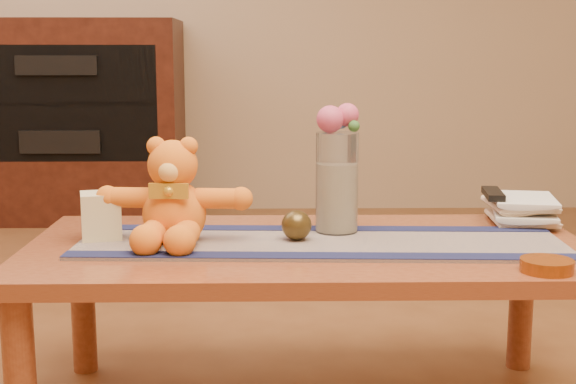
{
  "coord_description": "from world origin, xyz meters",
  "views": [
    {
      "loc": [
        -0.09,
        -1.94,
        0.92
      ],
      "look_at": [
        -0.05,
        0.0,
        0.58
      ],
      "focal_mm": 49.66,
      "sensor_mm": 36.0,
      "label": 1
    }
  ],
  "objects_px": {
    "book_bottom": "(491,219)",
    "amber_dish": "(547,266)",
    "tv_remote": "(493,194)",
    "glass_vase": "(337,182)",
    "pillar_candle": "(101,215)",
    "teddy_bear": "(174,192)",
    "bronze_ball": "(297,225)"
  },
  "relations": [
    {
      "from": "pillar_candle",
      "to": "glass_vase",
      "type": "bearing_deg",
      "value": 5.91
    },
    {
      "from": "glass_vase",
      "to": "tv_remote",
      "type": "distance_m",
      "value": 0.46
    },
    {
      "from": "glass_vase",
      "to": "tv_remote",
      "type": "xyz_separation_m",
      "value": [
        0.44,
        0.12,
        -0.05
      ]
    },
    {
      "from": "teddy_bear",
      "to": "pillar_candle",
      "type": "distance_m",
      "value": 0.2
    },
    {
      "from": "book_bottom",
      "to": "amber_dish",
      "type": "height_order",
      "value": "amber_dish"
    },
    {
      "from": "pillar_candle",
      "to": "amber_dish",
      "type": "relative_size",
      "value": 1.01
    },
    {
      "from": "pillar_candle",
      "to": "glass_vase",
      "type": "distance_m",
      "value": 0.61
    },
    {
      "from": "teddy_bear",
      "to": "pillar_candle",
      "type": "relative_size",
      "value": 3.12
    },
    {
      "from": "teddy_bear",
      "to": "book_bottom",
      "type": "xyz_separation_m",
      "value": [
        0.86,
        0.23,
        -0.12
      ]
    },
    {
      "from": "bronze_ball",
      "to": "book_bottom",
      "type": "xyz_separation_m",
      "value": [
        0.55,
        0.23,
        -0.04
      ]
    },
    {
      "from": "pillar_candle",
      "to": "book_bottom",
      "type": "bearing_deg",
      "value": 10.63
    },
    {
      "from": "glass_vase",
      "to": "book_bottom",
      "type": "bearing_deg",
      "value": 16.76
    },
    {
      "from": "glass_vase",
      "to": "bronze_ball",
      "type": "xyz_separation_m",
      "value": [
        -0.11,
        -0.1,
        -0.09
      ]
    },
    {
      "from": "glass_vase",
      "to": "teddy_bear",
      "type": "bearing_deg",
      "value": -167.4
    },
    {
      "from": "glass_vase",
      "to": "tv_remote",
      "type": "height_order",
      "value": "glass_vase"
    },
    {
      "from": "pillar_candle",
      "to": "bronze_ball",
      "type": "bearing_deg",
      "value": -3.87
    },
    {
      "from": "glass_vase",
      "to": "book_bottom",
      "type": "xyz_separation_m",
      "value": [
        0.45,
        0.13,
        -0.13
      ]
    },
    {
      "from": "pillar_candle",
      "to": "tv_remote",
      "type": "bearing_deg",
      "value": 10.12
    },
    {
      "from": "book_bottom",
      "to": "amber_dish",
      "type": "xyz_separation_m",
      "value": [
        -0.02,
        -0.51,
        0.0
      ]
    },
    {
      "from": "glass_vase",
      "to": "tv_remote",
      "type": "relative_size",
      "value": 1.62
    },
    {
      "from": "teddy_bear",
      "to": "book_bottom",
      "type": "relative_size",
      "value": 1.62
    },
    {
      "from": "glass_vase",
      "to": "bronze_ball",
      "type": "distance_m",
      "value": 0.17
    },
    {
      "from": "amber_dish",
      "to": "bronze_ball",
      "type": "bearing_deg",
      "value": 152.72
    },
    {
      "from": "bronze_ball",
      "to": "book_bottom",
      "type": "bearing_deg",
      "value": 22.54
    },
    {
      "from": "tv_remote",
      "to": "book_bottom",
      "type": "bearing_deg",
      "value": 90.0
    },
    {
      "from": "glass_vase",
      "to": "pillar_candle",
      "type": "bearing_deg",
      "value": -174.09
    },
    {
      "from": "glass_vase",
      "to": "amber_dish",
      "type": "height_order",
      "value": "glass_vase"
    },
    {
      "from": "pillar_candle",
      "to": "amber_dish",
      "type": "height_order",
      "value": "pillar_candle"
    },
    {
      "from": "teddy_bear",
      "to": "amber_dish",
      "type": "bearing_deg",
      "value": -13.93
    },
    {
      "from": "book_bottom",
      "to": "tv_remote",
      "type": "bearing_deg",
      "value": -93.0
    },
    {
      "from": "tv_remote",
      "to": "amber_dish",
      "type": "height_order",
      "value": "tv_remote"
    },
    {
      "from": "pillar_candle",
      "to": "tv_remote",
      "type": "relative_size",
      "value": 0.72
    }
  ]
}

